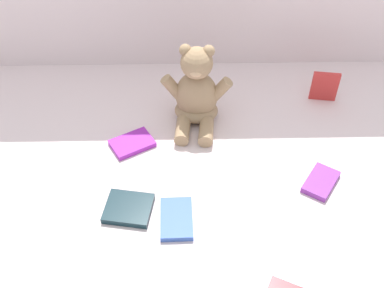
# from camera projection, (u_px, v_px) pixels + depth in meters

# --- Properties ---
(ground_plane) EXTENTS (3.20, 3.20, 0.00)m
(ground_plane) POSITION_uv_depth(u_px,v_px,m) (189.00, 144.00, 1.39)
(ground_plane) COLOR silver
(teddy_bear) EXTENTS (0.21, 0.19, 0.25)m
(teddy_bear) POSITION_uv_depth(u_px,v_px,m) (196.00, 94.00, 1.41)
(teddy_bear) COLOR #9E7F5B
(teddy_bear) RESTS_ON ground_plane
(book_case_0) EXTENTS (0.11, 0.13, 0.02)m
(book_case_0) POSITION_uv_depth(u_px,v_px,m) (321.00, 182.00, 1.28)
(book_case_0) COLOR purple
(book_case_0) RESTS_ON ground_plane
(book_case_1) EXTENTS (0.08, 0.03, 0.10)m
(book_case_1) POSITION_uv_depth(u_px,v_px,m) (325.00, 86.00, 1.50)
(book_case_1) COLOR red
(book_case_1) RESTS_ON ground_plane
(book_case_3) EXTENTS (0.14, 0.12, 0.01)m
(book_case_3) POSITION_uv_depth(u_px,v_px,m) (132.00, 142.00, 1.39)
(book_case_3) COLOR purple
(book_case_3) RESTS_ON ground_plane
(book_case_4) EXTENTS (0.08, 0.12, 0.02)m
(book_case_4) POSITION_uv_depth(u_px,v_px,m) (176.00, 219.00, 1.20)
(book_case_4) COLOR #3458AE
(book_case_4) RESTS_ON ground_plane
(book_case_6) EXTENTS (0.13, 0.12, 0.02)m
(book_case_6) POSITION_uv_depth(u_px,v_px,m) (128.00, 208.00, 1.22)
(book_case_6) COLOR #112830
(book_case_6) RESTS_ON ground_plane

